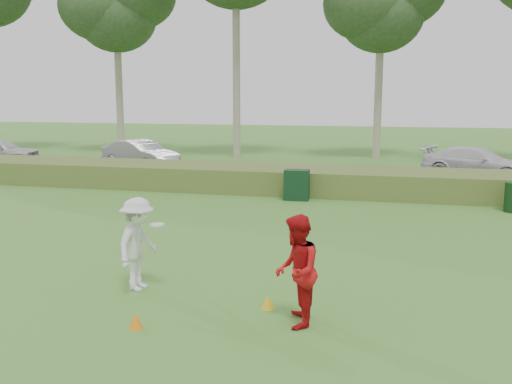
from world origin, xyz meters
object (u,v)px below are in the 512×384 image
(cone_orange, at_px, (136,321))
(car_mid, at_px, (140,154))
(utility_cabinet, at_px, (297,185))
(player_white, at_px, (138,244))
(car_right, at_px, (477,163))
(player_red, at_px, (297,271))
(cone_yellow, at_px, (268,302))

(cone_orange, distance_m, car_mid, 19.66)
(cone_orange, relative_size, utility_cabinet, 0.23)
(player_white, xyz_separation_m, cone_orange, (0.77, -1.73, -0.75))
(utility_cabinet, xyz_separation_m, car_right, (6.69, 6.84, 0.20))
(cone_orange, xyz_separation_m, car_right, (7.15, 18.49, 0.61))
(cone_orange, xyz_separation_m, car_mid, (-8.41, 17.75, 0.65))
(player_white, height_order, cone_orange, player_white)
(player_red, relative_size, cone_yellow, 7.11)
(utility_cabinet, height_order, car_mid, car_mid)
(cone_orange, xyz_separation_m, utility_cabinet, (0.46, 11.64, 0.41))
(player_red, xyz_separation_m, cone_yellow, (-0.60, 0.58, -0.77))
(cone_yellow, bearing_deg, utility_cabinet, 97.53)
(car_mid, height_order, car_right, car_mid)
(player_white, distance_m, cone_orange, 2.03)
(player_red, bearing_deg, car_mid, -155.90)
(player_red, relative_size, car_right, 0.39)
(cone_orange, height_order, cone_yellow, cone_yellow)
(cone_yellow, bearing_deg, car_mid, 121.92)
(car_mid, bearing_deg, cone_yellow, -123.69)
(cone_yellow, relative_size, utility_cabinet, 0.24)
(utility_cabinet, distance_m, car_mid, 10.77)
(utility_cabinet, bearing_deg, cone_yellow, -85.16)
(player_red, bearing_deg, cone_yellow, -142.50)
(player_white, height_order, car_mid, player_white)
(player_red, height_order, cone_orange, player_red)
(player_white, bearing_deg, cone_yellow, -94.04)
(cone_orange, bearing_deg, car_mid, 115.34)
(player_red, distance_m, cone_yellow, 1.13)
(cone_orange, height_order, car_right, car_right)
(utility_cabinet, xyz_separation_m, car_mid, (-8.86, 6.11, 0.24))
(car_mid, bearing_deg, utility_cabinet, -100.19)
(player_white, relative_size, utility_cabinet, 1.64)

